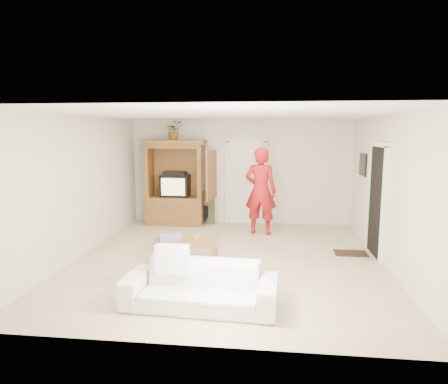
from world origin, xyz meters
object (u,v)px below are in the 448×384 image
object	(u,v)px
man	(261,191)
coffee_table	(187,243)
sofa	(200,286)
armoire	(176,188)

from	to	relation	value
man	coffee_table	world-z (taller)	man
coffee_table	man	bearing A→B (deg)	54.90
sofa	coffee_table	bearing A→B (deg)	110.73
man	coffee_table	size ratio (longest dim) A/B	1.64
armoire	sofa	bearing A→B (deg)	-73.02
man	coffee_table	bearing A→B (deg)	71.14
armoire	coffee_table	size ratio (longest dim) A/B	1.75
armoire	sofa	size ratio (longest dim) A/B	1.04
armoire	man	world-z (taller)	armoire
man	sofa	world-z (taller)	man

